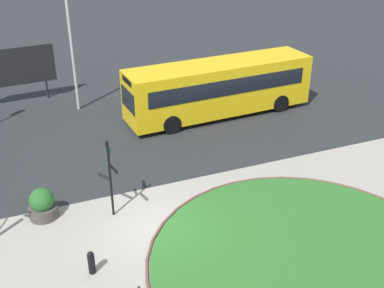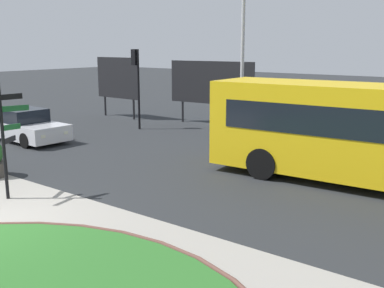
% 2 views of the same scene
% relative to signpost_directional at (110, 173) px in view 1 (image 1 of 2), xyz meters
% --- Properties ---
extents(ground, '(120.00, 120.00, 0.00)m').
position_rel_signpost_directional_xyz_m(ground, '(1.39, -1.64, -1.87)').
color(ground, '#282B2D').
extents(sidewalk_paving, '(32.00, 8.90, 0.02)m').
position_rel_signpost_directional_xyz_m(sidewalk_paving, '(1.39, -3.19, -1.86)').
color(sidewalk_paving, '#9E998E').
rests_on(sidewalk_paving, ground).
extents(grass_island, '(10.60, 10.60, 0.10)m').
position_rel_signpost_directional_xyz_m(grass_island, '(5.39, -5.19, -1.82)').
color(grass_island, '#2D6B28').
rests_on(grass_island, ground).
extents(grass_kerb_ring, '(10.91, 10.91, 0.11)m').
position_rel_signpost_directional_xyz_m(grass_kerb_ring, '(5.39, -5.19, -1.81)').
color(grass_kerb_ring, brown).
rests_on(grass_kerb_ring, ground).
extents(signpost_directional, '(0.59, 1.39, 3.23)m').
position_rel_signpost_directional_xyz_m(signpost_directional, '(0.00, 0.00, 0.00)').
color(signpost_directional, black).
rests_on(signpost_directional, ground).
extents(bollard_foreground, '(0.24, 0.24, 0.87)m').
position_rel_signpost_directional_xyz_m(bollard_foreground, '(-1.42, -2.97, -1.42)').
color(bollard_foreground, black).
rests_on(bollard_foreground, ground).
extents(bus_yellow, '(10.72, 3.06, 3.02)m').
position_rel_signpost_directional_xyz_m(bus_yellow, '(7.89, 7.27, -0.23)').
color(bus_yellow, yellow).
rests_on(bus_yellow, ground).
extents(lamppost_tall, '(0.32, 0.32, 7.52)m').
position_rel_signpost_directional_xyz_m(lamppost_tall, '(0.65, 11.06, 2.18)').
color(lamppost_tall, '#B7B7BC').
rests_on(lamppost_tall, ground).
extents(billboard_right, '(4.97, 0.58, 3.35)m').
position_rel_signpost_directional_xyz_m(billboard_right, '(-2.61, 13.34, 0.33)').
color(billboard_right, black).
rests_on(billboard_right, ground).
extents(planter_near_signpost, '(1.10, 1.10, 1.25)m').
position_rel_signpost_directional_xyz_m(planter_near_signpost, '(-2.51, 0.81, -1.31)').
color(planter_near_signpost, '#47423D').
rests_on(planter_near_signpost, ground).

